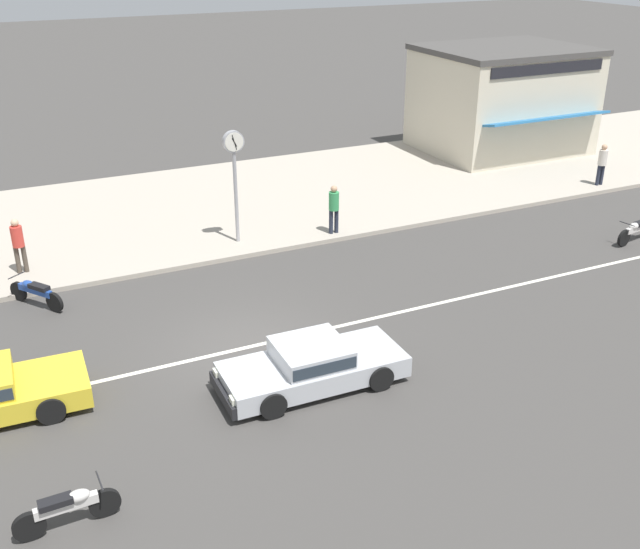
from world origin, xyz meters
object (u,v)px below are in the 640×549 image
motorcycle_1 (637,230)px  pedestrian_near_clock (334,206)px  shopfront_mid_block (502,99)px  street_clock (234,160)px  motorcycle_2 (68,508)px  pedestrian_mid_kerb (602,161)px  pedestrian_by_shop (18,242)px  motorcycle_0 (35,292)px  sedan_silver_0 (312,365)px

motorcycle_1 → pedestrian_near_clock: size_ratio=1.18×
shopfront_mid_block → street_clock: bearing=-159.0°
motorcycle_2 → shopfront_mid_block: 27.38m
motorcycle_2 → pedestrian_mid_kerb: pedestrian_mid_kerb is taller
pedestrian_mid_kerb → pedestrian_by_shop: pedestrian_by_shop is taller
pedestrian_near_clock → pedestrian_by_shop: bearing=173.6°
motorcycle_2 → pedestrian_by_shop: size_ratio=1.09×
motorcycle_2 → street_clock: street_clock is taller
motorcycle_0 → motorcycle_2: bearing=-92.8°
street_clock → pedestrian_by_shop: street_clock is taller
pedestrian_by_shop → pedestrian_near_clock: bearing=-6.4°
motorcycle_2 → street_clock: (6.93, 10.84, 2.48)m
street_clock → pedestrian_near_clock: size_ratio=2.21×
shopfront_mid_block → pedestrian_mid_kerb: bearing=-87.4°
pedestrian_by_shop → shopfront_mid_block: (21.41, 5.27, 1.32)m
shopfront_mid_block → pedestrian_near_clock: bearing=-151.3°
motorcycle_2 → motorcycle_1: bearing=16.2°
motorcycle_0 → pedestrian_mid_kerb: pedestrian_mid_kerb is taller
motorcycle_1 → motorcycle_2: bearing=-163.8°
street_clock → pedestrian_mid_kerb: bearing=-1.9°
pedestrian_mid_kerb → motorcycle_1: bearing=-122.1°
motorcycle_0 → motorcycle_2: (-0.45, -9.09, -0.00)m
motorcycle_2 → pedestrian_by_shop: 11.29m
sedan_silver_0 → motorcycle_1: bearing=13.6°
motorcycle_0 → shopfront_mid_block: 22.64m
motorcycle_2 → pedestrian_mid_kerb: bearing=25.1°
shopfront_mid_block → motorcycle_2: bearing=-142.7°
motorcycle_0 → street_clock: 7.16m
motorcycle_1 → pedestrian_by_shop: bearing=162.9°
motorcycle_1 → street_clock: bearing=156.1°
sedan_silver_0 → street_clock: street_clock is taller
sedan_silver_0 → street_clock: size_ratio=1.17×
motorcycle_0 → pedestrian_near_clock: bearing=6.4°
street_clock → sedan_silver_0: bearing=-98.5°
pedestrian_near_clock → shopfront_mid_block: shopfront_mid_block is taller
motorcycle_2 → pedestrian_near_clock: pedestrian_near_clock is taller
sedan_silver_0 → shopfront_mid_block: size_ratio=0.62×
sedan_silver_0 → pedestrian_mid_kerb: 18.25m
street_clock → pedestrian_by_shop: 6.86m
pedestrian_mid_kerb → pedestrian_by_shop: bearing=177.5°
motorcycle_2 → pedestrian_by_shop: pedestrian_by_shop is taller
pedestrian_near_clock → shopfront_mid_block: size_ratio=0.24×
motorcycle_1 → street_clock: street_clock is taller
pedestrian_mid_kerb → motorcycle_0: bearing=-176.7°
motorcycle_0 → motorcycle_1: same height
pedestrian_near_clock → pedestrian_mid_kerb: (11.92, 0.17, -0.01)m
pedestrian_mid_kerb → shopfront_mid_block: (-0.28, 6.20, 1.34)m
motorcycle_2 → pedestrian_near_clock: (10.09, 10.17, 0.70)m
pedestrian_near_clock → motorcycle_2: bearing=-134.8°
motorcycle_2 → pedestrian_mid_kerb: size_ratio=1.11×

